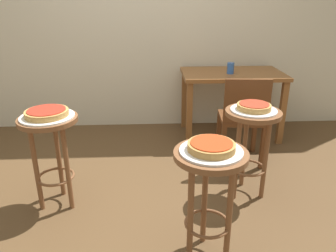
{
  "coord_description": "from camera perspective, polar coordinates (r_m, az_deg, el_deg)",
  "views": [
    {
      "loc": [
        0.08,
        -2.26,
        1.51
      ],
      "look_at": [
        0.19,
        -0.09,
        0.64
      ],
      "focal_mm": 35.14,
      "sensor_mm": 36.0,
      "label": 1
    }
  ],
  "objects": [
    {
      "name": "pizza_middle",
      "position": [
        2.44,
        -20.3,
        2.17
      ],
      "size": [
        0.3,
        0.3,
        0.05
      ],
      "color": "tan",
      "rests_on": "serving_plate_middle"
    },
    {
      "name": "pizza_leftside",
      "position": [
        2.51,
        14.66,
        3.33
      ],
      "size": [
        0.25,
        0.25,
        0.05
      ],
      "color": "tan",
      "rests_on": "serving_plate_leftside"
    },
    {
      "name": "serving_plate_middle",
      "position": [
        2.45,
        -20.21,
        1.55
      ],
      "size": [
        0.38,
        0.38,
        0.01
      ],
      "primitive_type": "cylinder",
      "color": "white",
      "rests_on": "stool_middle"
    },
    {
      "name": "serving_plate_foreground",
      "position": [
        1.81,
        7.49,
        -4.31
      ],
      "size": [
        0.35,
        0.35,
        0.01
      ],
      "primitive_type": "cylinder",
      "color": "silver",
      "rests_on": "stool_foreground"
    },
    {
      "name": "cup_near_edge",
      "position": [
        3.6,
        10.8,
        9.83
      ],
      "size": [
        0.07,
        0.07,
        0.12
      ],
      "primitive_type": "cylinder",
      "color": "#3360B2",
      "rests_on": "dining_table"
    },
    {
      "name": "wooden_chair",
      "position": [
        3.1,
        12.87,
        1.53
      ],
      "size": [
        0.43,
        0.43,
        0.85
      ],
      "color": "#5B3319",
      "rests_on": "ground_plane"
    },
    {
      "name": "stool_middle",
      "position": [
        2.52,
        -19.67,
        -2.4
      ],
      "size": [
        0.41,
        0.41,
        0.71
      ],
      "color": "brown",
      "rests_on": "ground_plane"
    },
    {
      "name": "serving_plate_leftside",
      "position": [
        2.52,
        14.6,
        2.71
      ],
      "size": [
        0.34,
        0.34,
        0.01
      ],
      "primitive_type": "cylinder",
      "color": "silver",
      "rests_on": "stool_leftside"
    },
    {
      "name": "pizza_foreground",
      "position": [
        1.8,
        7.53,
        -3.5
      ],
      "size": [
        0.26,
        0.26,
        0.05
      ],
      "color": "#B78442",
      "rests_on": "serving_plate_foreground"
    },
    {
      "name": "dining_table",
      "position": [
        3.71,
        11.02,
        7.41
      ],
      "size": [
        1.09,
        0.65,
        0.73
      ],
      "color": "brown",
      "rests_on": "ground_plane"
    },
    {
      "name": "ground_plane",
      "position": [
        2.72,
        -4.12,
        -12.0
      ],
      "size": [
        6.0,
        6.0,
        0.0
      ],
      "primitive_type": "plane",
      "color": "brown"
    },
    {
      "name": "stool_foreground",
      "position": [
        1.9,
        7.22,
        -9.33
      ],
      "size": [
        0.41,
        0.41,
        0.71
      ],
      "color": "brown",
      "rests_on": "ground_plane"
    },
    {
      "name": "stool_leftside",
      "position": [
        2.58,
        14.22,
        -1.17
      ],
      "size": [
        0.41,
        0.41,
        0.71
      ],
      "color": "brown",
      "rests_on": "ground_plane"
    }
  ]
}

